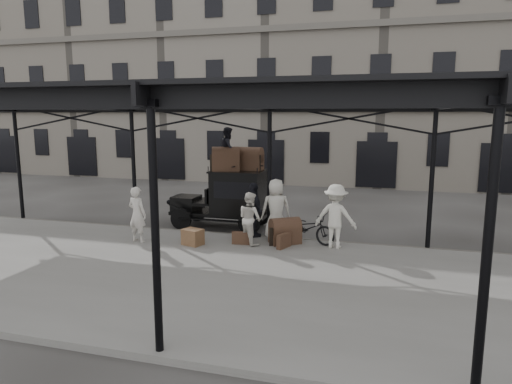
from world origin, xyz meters
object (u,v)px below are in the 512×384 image
Objects in this scene: taxi at (231,196)px; steamer_trunk_platform at (285,233)px; porter_left at (137,214)px; steamer_trunk_roof_near at (226,161)px; porter_official at (254,210)px; bicycle at (308,228)px.

taxi reaches higher than steamer_trunk_platform.
porter_left is at bearing -124.75° from taxi.
steamer_trunk_roof_near is at bearing 112.93° from steamer_trunk_platform.
bicycle is at bearing -139.42° from porter_official.
porter_official is at bearing 123.77° from steamer_trunk_platform.
taxi is at bearing -0.61° from porter_official.
steamer_trunk_roof_near is at bearing -108.07° from taxi.
bicycle is 1.90× the size of steamer_trunk_roof_near.
bicycle is (1.85, -0.23, -0.42)m from porter_official.
steamer_trunk_roof_near is (2.02, 2.78, 1.50)m from porter_left.
taxi is at bearing 80.76° from bicycle.
porter_left is (-2.10, -3.03, -0.16)m from taxi.
porter_official is at bearing -59.67° from steamer_trunk_roof_near.
porter_left is 3.75m from porter_official.
bicycle reaches higher than steamer_trunk_platform.
steamer_trunk_roof_near reaches higher than bicycle.
bicycle is (3.15, -1.68, -0.56)m from taxi.
porter_official is 1.39m from steamer_trunk_platform.
porter_official is 1.95× the size of steamer_trunk_platform.
steamer_trunk_roof_near reaches higher than steamer_trunk_platform.
taxi reaches higher than porter_left.
bicycle is at bearing -28.03° from taxi.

